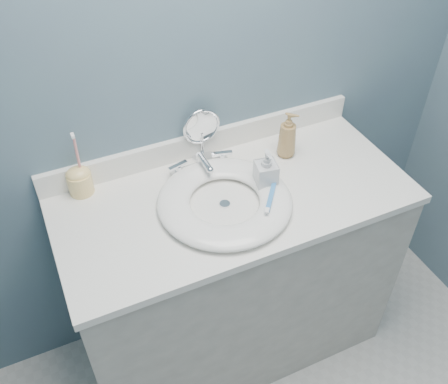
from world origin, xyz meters
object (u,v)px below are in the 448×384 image
soap_bottle_clear (266,170)px  toothbrush_holder (79,179)px  makeup_mirror (202,132)px  soap_bottle_amber (288,135)px

soap_bottle_clear → toothbrush_holder: (-0.58, 0.25, -0.02)m
makeup_mirror → toothbrush_holder: toothbrush_holder is taller
soap_bottle_clear → toothbrush_holder: bearing=167.0°
soap_bottle_clear → makeup_mirror: bearing=127.1°
soap_bottle_amber → soap_bottle_clear: 0.21m
makeup_mirror → soap_bottle_amber: 0.31m
makeup_mirror → toothbrush_holder: size_ratio=0.86×
makeup_mirror → soap_bottle_amber: bearing=-22.0°
makeup_mirror → soap_bottle_amber: (0.29, -0.11, -0.02)m
soap_bottle_amber → soap_bottle_clear: bearing=175.3°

